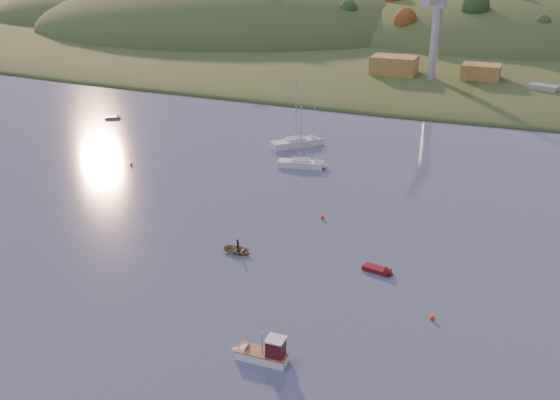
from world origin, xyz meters
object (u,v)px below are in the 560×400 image
at_px(sailboat_near, 296,143).
at_px(red_tender, 383,271).
at_px(fishing_boat, 259,352).
at_px(canoe, 238,250).
at_px(sailboat_far, 300,163).
at_px(grey_dinghy, 116,118).

relative_size(sailboat_near, red_tender, 3.26).
distance_m(fishing_boat, canoe, 20.29).
xyz_separation_m(sailboat_far, red_tender, (20.49, -29.33, -0.42)).
bearing_deg(canoe, red_tender, -80.72).
relative_size(canoe, grey_dinghy, 0.99).
distance_m(sailboat_far, canoe, 31.09).
xyz_separation_m(fishing_boat, red_tender, (6.25, 18.93, -0.48)).
bearing_deg(red_tender, canoe, -162.90).
xyz_separation_m(sailboat_near, red_tender, (25.08, -39.23, -0.53)).
xyz_separation_m(sailboat_far, grey_dinghy, (-45.61, 13.75, -0.42)).
bearing_deg(fishing_boat, sailboat_far, -74.83).
height_order(sailboat_far, red_tender, sailboat_far).
distance_m(sailboat_far, grey_dinghy, 47.64).
xyz_separation_m(sailboat_far, canoe, (3.84, -30.85, -0.32)).
bearing_deg(fishing_boat, grey_dinghy, -47.29).
relative_size(sailboat_near, canoe, 3.58).
xyz_separation_m(red_tender, grey_dinghy, (-66.10, 43.08, 0.00)).
bearing_deg(sailboat_near, fishing_boat, -118.39).
height_order(sailboat_near, canoe, sailboat_near).
bearing_deg(fishing_boat, sailboat_near, -73.33).
height_order(fishing_boat, red_tender, fishing_boat).
relative_size(fishing_boat, sailboat_far, 0.52).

